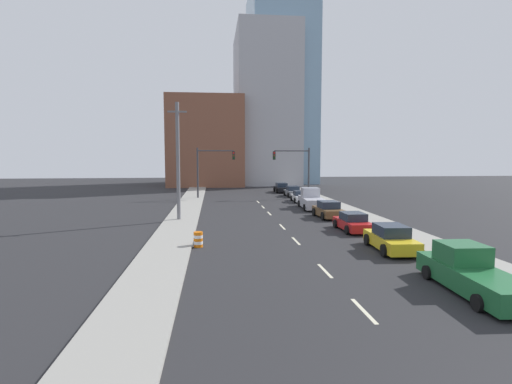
# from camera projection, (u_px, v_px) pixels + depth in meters

# --- Properties ---
(sidewalk_left) EXTENTS (2.88, 100.50, 0.15)m
(sidewalk_left) POSITION_uv_depth(u_px,v_px,m) (194.00, 196.00, 55.44)
(sidewalk_left) COLOR gray
(sidewalk_left) RESTS_ON ground
(sidewalk_right) EXTENTS (2.88, 100.50, 0.15)m
(sidewalk_right) POSITION_uv_depth(u_px,v_px,m) (309.00, 195.00, 57.16)
(sidewalk_right) COLOR gray
(sidewalk_right) RESTS_ON ground
(lane_stripe_at_8m) EXTENTS (0.16, 2.40, 0.01)m
(lane_stripe_at_8m) POSITION_uv_depth(u_px,v_px,m) (364.00, 311.00, 14.47)
(lane_stripe_at_8m) COLOR beige
(lane_stripe_at_8m) RESTS_ON ground
(lane_stripe_at_13m) EXTENTS (0.16, 2.40, 0.01)m
(lane_stripe_at_13m) POSITION_uv_depth(u_px,v_px,m) (325.00, 271.00, 19.52)
(lane_stripe_at_13m) COLOR beige
(lane_stripe_at_13m) RESTS_ON ground
(lane_stripe_at_20m) EXTENTS (0.16, 2.40, 0.01)m
(lane_stripe_at_20m) POSITION_uv_depth(u_px,v_px,m) (296.00, 241.00, 26.38)
(lane_stripe_at_20m) COLOR beige
(lane_stripe_at_20m) RESTS_ON ground
(lane_stripe_at_25m) EXTENTS (0.16, 2.40, 0.01)m
(lane_stripe_at_25m) POSITION_uv_depth(u_px,v_px,m) (282.00, 227.00, 31.65)
(lane_stripe_at_25m) COLOR beige
(lane_stripe_at_25m) RESTS_ON ground
(lane_stripe_at_33m) EXTENTS (0.16, 2.40, 0.01)m
(lane_stripe_at_33m) POSITION_uv_depth(u_px,v_px,m) (269.00, 213.00, 39.01)
(lane_stripe_at_33m) COLOR beige
(lane_stripe_at_33m) RESTS_ON ground
(lane_stripe_at_38m) EXTENTS (0.16, 2.40, 0.01)m
(lane_stripe_at_38m) POSITION_uv_depth(u_px,v_px,m) (263.00, 207.00, 44.00)
(lane_stripe_at_38m) COLOR beige
(lane_stripe_at_38m) RESTS_ON ground
(lane_stripe_at_43m) EXTENTS (0.16, 2.40, 0.01)m
(lane_stripe_at_43m) POSITION_uv_depth(u_px,v_px,m) (258.00, 202.00, 48.96)
(lane_stripe_at_43m) COLOR beige
(lane_stripe_at_43m) RESTS_ON ground
(building_brick_left) EXTENTS (14.00, 16.00, 16.58)m
(building_brick_left) POSITION_uv_depth(u_px,v_px,m) (206.00, 142.00, 77.71)
(building_brick_left) COLOR brown
(building_brick_left) RESTS_ON ground
(building_office_center) EXTENTS (12.00, 20.00, 30.70)m
(building_office_center) POSITION_uv_depth(u_px,v_px,m) (265.00, 109.00, 82.31)
(building_office_center) COLOR #A8A8AD
(building_office_center) RESTS_ON ground
(building_glass_right) EXTENTS (13.00, 20.00, 40.91)m
(building_glass_right) POSITION_uv_depth(u_px,v_px,m) (280.00, 87.00, 86.21)
(building_glass_right) COLOR #7A9EB7
(building_glass_right) RESTS_ON ground
(traffic_signal_left) EXTENTS (5.03, 0.35, 6.70)m
(traffic_signal_left) POSITION_uv_depth(u_px,v_px,m) (208.00, 165.00, 52.36)
(traffic_signal_left) COLOR #38383D
(traffic_signal_left) RESTS_ON ground
(traffic_signal_right) EXTENTS (5.03, 0.35, 6.70)m
(traffic_signal_right) POSITION_uv_depth(u_px,v_px,m) (299.00, 165.00, 53.63)
(traffic_signal_right) COLOR #38383D
(traffic_signal_right) RESTS_ON ground
(utility_pole_left_mid) EXTENTS (1.60, 0.32, 10.15)m
(utility_pole_left_mid) POSITION_uv_depth(u_px,v_px,m) (178.00, 161.00, 34.13)
(utility_pole_left_mid) COLOR slate
(utility_pole_left_mid) RESTS_ON ground
(traffic_barrel) EXTENTS (0.56, 0.56, 0.95)m
(traffic_barrel) POSITION_uv_depth(u_px,v_px,m) (198.00, 240.00, 24.56)
(traffic_barrel) COLOR orange
(traffic_barrel) RESTS_ON ground
(pickup_truck_green) EXTENTS (2.45, 6.20, 1.86)m
(pickup_truck_green) POSITION_uv_depth(u_px,v_px,m) (471.00, 274.00, 16.47)
(pickup_truck_green) COLOR #1E6033
(pickup_truck_green) RESTS_ON ground
(sedan_yellow) EXTENTS (2.32, 4.79, 1.54)m
(sedan_yellow) POSITION_uv_depth(u_px,v_px,m) (391.00, 239.00, 23.64)
(sedan_yellow) COLOR gold
(sedan_yellow) RESTS_ON ground
(sedan_red) EXTENTS (2.11, 4.35, 1.38)m
(sedan_red) POSITION_uv_depth(u_px,v_px,m) (353.00, 222.00, 29.94)
(sedan_red) COLOR red
(sedan_red) RESTS_ON ground
(sedan_brown) EXTENTS (2.28, 4.32, 1.52)m
(sedan_brown) POSITION_uv_depth(u_px,v_px,m) (328.00, 210.00, 36.31)
(sedan_brown) COLOR brown
(sedan_brown) RESTS_ON ground
(pickup_truck_silver) EXTENTS (2.59, 5.95, 2.17)m
(pickup_truck_silver) POSITION_uv_depth(u_px,v_px,m) (311.00, 200.00, 42.76)
(pickup_truck_silver) COLOR #B2B2BC
(pickup_truck_silver) RESTS_ON ground
(sedan_white) EXTENTS (2.14, 4.48, 1.36)m
(sedan_white) POSITION_uv_depth(u_px,v_px,m) (300.00, 197.00, 49.11)
(sedan_white) COLOR silver
(sedan_white) RESTS_ON ground
(sedan_gray) EXTENTS (2.11, 4.34, 1.44)m
(sedan_gray) POSITION_uv_depth(u_px,v_px,m) (293.00, 192.00, 55.58)
(sedan_gray) COLOR slate
(sedan_gray) RESTS_ON ground
(sedan_black) EXTENTS (2.08, 4.66, 1.47)m
(sedan_black) POSITION_uv_depth(u_px,v_px,m) (282.00, 188.00, 61.72)
(sedan_black) COLOR black
(sedan_black) RESTS_ON ground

